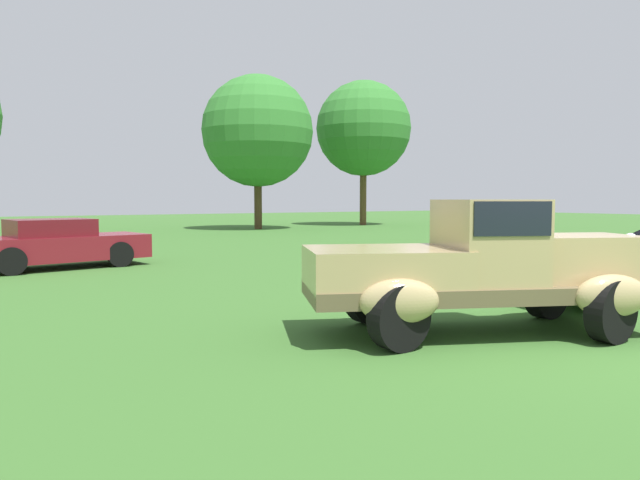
{
  "coord_description": "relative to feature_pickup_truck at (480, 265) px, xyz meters",
  "views": [
    {
      "loc": [
        -6.27,
        -4.43,
        1.7
      ],
      "look_at": [
        -0.96,
        3.69,
        1.02
      ],
      "focal_mm": 32.46,
      "sensor_mm": 36.0,
      "label": 1
    }
  ],
  "objects": [
    {
      "name": "show_car_burgundy",
      "position": [
        -3.36,
        10.47,
        -0.27
      ],
      "size": [
        4.36,
        2.29,
        1.22
      ],
      "color": "maroon",
      "rests_on": "ground_plane"
    },
    {
      "name": "show_car_orange",
      "position": [
        11.2,
        9.22,
        -0.27
      ],
      "size": [
        4.18,
        2.49,
        1.22
      ],
      "color": "orange",
      "rests_on": "ground_plane"
    },
    {
      "name": "treeline_mid_left",
      "position": [
        9.48,
        24.71,
        4.69
      ],
      "size": [
        6.31,
        6.31,
        8.72
      ],
      "color": "#47331E",
      "rests_on": "ground_plane"
    },
    {
      "name": "ground_plane",
      "position": [
        0.57,
        -0.56,
        -0.87
      ],
      "size": [
        120.0,
        120.0,
        0.0
      ],
      "primitive_type": "plane",
      "color": "#386628"
    },
    {
      "name": "treeline_center",
      "position": [
        17.73,
        25.63,
        5.47
      ],
      "size": [
        6.22,
        6.22,
        9.46
      ],
      "color": "brown",
      "rests_on": "ground_plane"
    },
    {
      "name": "neighbor_convertible",
      "position": [
        4.18,
        0.29,
        -0.29
      ],
      "size": [
        4.76,
        2.59,
        1.4
      ],
      "color": "silver",
      "rests_on": "ground_plane"
    },
    {
      "name": "spectator_near_truck",
      "position": [
        9.18,
        5.63,
        0.05
      ],
      "size": [
        0.4,
        0.47,
        1.69
      ],
      "color": "#383838",
      "rests_on": "ground_plane"
    },
    {
      "name": "feature_pickup_truck",
      "position": [
        0.0,
        0.0,
        0.0
      ],
      "size": [
        4.53,
        3.16,
        1.7
      ],
      "color": "brown",
      "rests_on": "ground_plane"
    }
  ]
}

